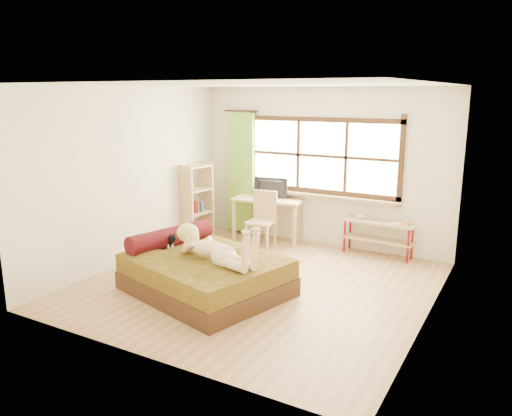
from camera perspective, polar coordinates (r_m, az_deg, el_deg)
The scene contains 18 objects.
floor at distance 7.00m, azimuth 0.19°, elevation -8.74°, with size 4.50×4.50×0.00m, color #9E754C.
ceiling at distance 6.50m, azimuth 0.21°, elevation 13.93°, with size 4.50×4.50×0.00m, color white.
wall_back at distance 8.63m, azimuth 7.53°, elevation 4.61°, with size 4.50×4.50×0.00m, color silver.
wall_front at distance 4.83m, azimuth -12.94°, elevation -2.29°, with size 4.50×4.50×0.00m, color silver.
wall_left at distance 7.95m, azimuth -14.14°, elevation 3.61°, with size 4.50×4.50×0.00m, color silver.
wall_right at distance 5.88m, azimuth 19.70°, elevation 0.01°, with size 4.50×4.50×0.00m, color silver.
window at distance 8.58m, azimuth 7.49°, elevation 5.64°, with size 2.80×0.16×1.46m.
curtain at distance 9.24m, azimuth -1.75°, elevation 4.02°, with size 0.55×0.10×2.20m, color olive.
bed at distance 6.73m, azimuth -6.02°, elevation -7.31°, with size 2.30×2.03×0.75m.
woman at distance 6.41m, azimuth -5.01°, elevation -3.45°, with size 1.37×0.39×0.59m, color beige, non-canonical shape.
kitten at distance 7.08m, azimuth -10.13°, elevation -3.50°, with size 0.29×0.12×0.24m, color black, non-canonical shape.
desk at distance 8.85m, azimuth 1.40°, elevation 0.45°, with size 1.29×0.71×0.77m.
monitor at distance 8.83m, azimuth 1.56°, elevation 2.29°, with size 0.62×0.08×0.36m, color black.
chair at distance 8.53m, azimuth 0.78°, elevation -0.94°, with size 0.48×0.48×0.97m.
pipe_shelf at distance 8.31m, azimuth 13.86°, elevation -2.53°, with size 1.16×0.35×0.65m.
cup at distance 8.34m, azimuth 11.88°, elevation -0.92°, with size 0.13×0.13×0.10m, color gray.
book at distance 8.22m, azimuth 15.18°, elevation -1.60°, with size 0.18×0.24×0.02m, color gray.
bookshelf at distance 9.05m, azimuth -6.84°, elevation 0.79°, with size 0.39×0.62×1.36m.
Camera 1 is at (3.17, -5.68, 2.60)m, focal length 35.00 mm.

